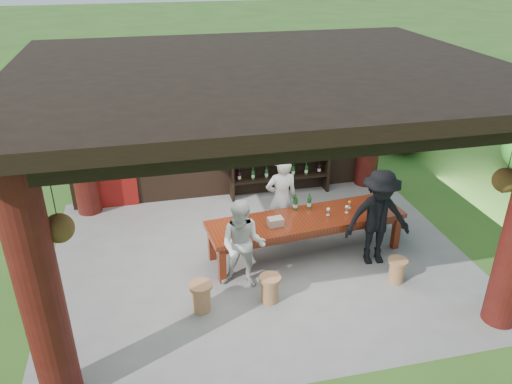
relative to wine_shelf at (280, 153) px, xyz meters
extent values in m
plane|color=#2D5119|center=(-1.02, -2.45, -1.00)|extent=(90.00, 90.00, 0.00)
cube|color=slate|center=(-1.02, -2.45, -1.05)|extent=(7.40, 5.90, 0.10)
cube|color=black|center=(-1.02, 0.30, 0.65)|extent=(7.00, 0.18, 3.30)
cube|color=maroon|center=(-3.62, 0.20, 0.00)|extent=(0.95, 0.06, 2.00)
cylinder|color=#380C0A|center=(-4.17, -4.85, 0.65)|extent=(0.50, 0.50, 3.30)
cylinder|color=#380C0A|center=(-4.17, 0.10, 0.65)|extent=(0.50, 0.50, 3.30)
cylinder|color=#380C0A|center=(2.13, 0.10, 0.65)|extent=(0.50, 0.50, 3.30)
cube|color=black|center=(-1.02, -4.85, 2.15)|extent=(6.70, 0.35, 0.35)
cube|color=black|center=(-4.17, -2.45, 2.15)|extent=(0.30, 5.20, 0.30)
cube|color=black|center=(2.13, -2.45, 2.15)|extent=(0.30, 5.20, 0.30)
cube|color=black|center=(-1.02, -2.45, 2.40)|extent=(7.50, 6.00, 0.20)
cylinder|color=black|center=(-3.87, -4.65, 1.63)|extent=(0.01, 0.01, 0.75)
cone|color=black|center=(-3.87, -4.65, 1.17)|extent=(0.32, 0.32, 0.18)
sphere|color=#1E5919|center=(-3.87, -4.65, 1.28)|extent=(0.34, 0.34, 0.34)
cylinder|color=black|center=(1.83, -4.65, 1.63)|extent=(0.01, 0.01, 0.75)
cone|color=black|center=(1.83, -4.65, 1.17)|extent=(0.32, 0.32, 0.18)
sphere|color=#1E5919|center=(1.83, -4.65, 1.28)|extent=(0.34, 0.34, 0.34)
cube|color=#541F0C|center=(-0.18, -2.46, -0.29)|extent=(3.65, 1.27, 0.08)
cube|color=#541F0C|center=(-0.18, -2.46, -0.39)|extent=(3.44, 1.10, 0.12)
cube|color=#541F0C|center=(-1.81, -2.99, -0.66)|extent=(0.13, 0.13, 0.67)
cube|color=#541F0C|center=(1.51, -2.66, -0.66)|extent=(0.13, 0.13, 0.67)
cube|color=#541F0C|center=(-1.88, -2.27, -0.66)|extent=(0.13, 0.13, 0.67)
cube|color=#541F0C|center=(1.44, -1.94, -0.66)|extent=(0.13, 0.13, 0.67)
cylinder|color=#98603C|center=(-1.15, -3.66, -0.80)|extent=(0.28, 0.28, 0.40)
cylinder|color=#98603C|center=(-1.15, -3.66, -0.57)|extent=(0.35, 0.35, 0.06)
cylinder|color=#98603C|center=(1.05, -3.63, -0.81)|extent=(0.26, 0.26, 0.38)
cylinder|color=#98603C|center=(1.05, -3.63, -0.59)|extent=(0.33, 0.33, 0.05)
cylinder|color=#98603C|center=(-2.25, -3.63, -0.79)|extent=(0.29, 0.29, 0.42)
cylinder|color=#98603C|center=(-2.25, -3.63, -0.55)|extent=(0.37, 0.37, 0.06)
imported|color=silver|center=(-0.47, -1.82, -0.16)|extent=(0.61, 0.41, 1.67)
imported|color=silver|center=(-1.48, -3.15, -0.22)|extent=(0.91, 0.82, 1.55)
imported|color=black|center=(0.94, -2.99, -0.11)|extent=(1.21, 0.77, 1.78)
cube|color=#BF6672|center=(-0.80, -2.60, -0.18)|extent=(0.28, 0.20, 0.14)
ellipsoid|color=#194C14|center=(4.05, 1.77, -0.42)|extent=(1.60, 1.60, 1.36)
camera|label=1|loc=(-2.78, -9.82, 4.13)|focal=35.00mm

